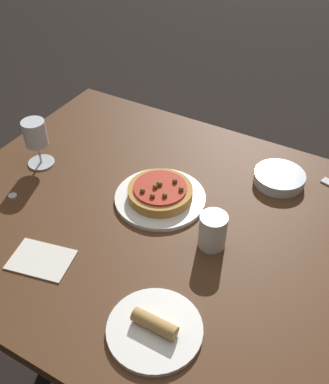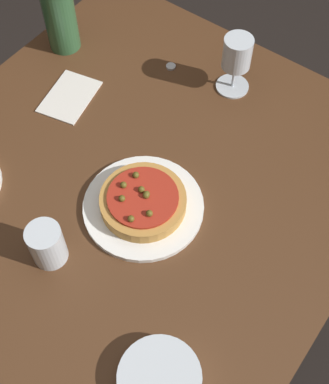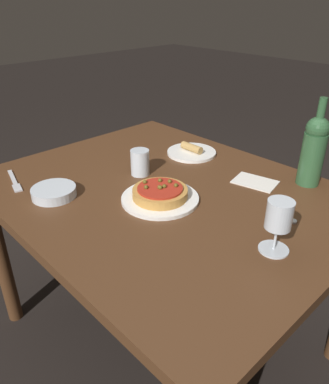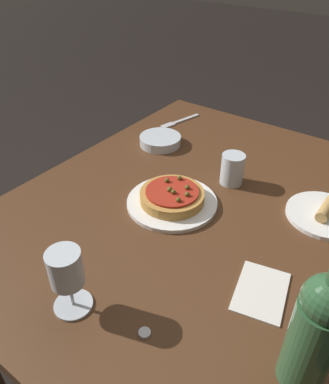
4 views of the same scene
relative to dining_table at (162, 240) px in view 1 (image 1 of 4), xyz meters
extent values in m
plane|color=black|center=(0.00, 0.00, -0.62)|extent=(14.00, 14.00, 0.00)
cube|color=#4C2D19|center=(0.00, 0.00, 0.07)|extent=(1.21, 0.96, 0.03)
cylinder|color=#4C2D19|center=(-0.54, 0.42, -0.29)|extent=(0.06, 0.06, 0.67)
cylinder|color=white|center=(-0.04, 0.06, 0.09)|extent=(0.25, 0.25, 0.01)
cylinder|color=#BC843D|center=(-0.04, 0.06, 0.11)|extent=(0.18, 0.18, 0.03)
cylinder|color=#A82819|center=(-0.04, 0.06, 0.13)|extent=(0.15, 0.15, 0.01)
sphere|color=brown|center=(-0.04, 0.01, 0.14)|extent=(0.01, 0.01, 0.01)
sphere|color=brown|center=(-0.04, 0.07, 0.14)|extent=(0.01, 0.01, 0.01)
sphere|color=brown|center=(-0.01, 0.10, 0.14)|extent=(0.01, 0.01, 0.01)
sphere|color=brown|center=(-0.07, 0.02, 0.14)|extent=(0.01, 0.01, 0.01)
sphere|color=brown|center=(-0.05, 0.05, 0.14)|extent=(0.01, 0.01, 0.01)
sphere|color=brown|center=(0.02, 0.08, 0.14)|extent=(0.01, 0.01, 0.01)
sphere|color=brown|center=(-0.05, 0.07, 0.14)|extent=(0.01, 0.01, 0.01)
sphere|color=brown|center=(-0.01, 0.03, 0.14)|extent=(0.01, 0.01, 0.01)
cylinder|color=silver|center=(-0.44, 0.03, 0.09)|extent=(0.08, 0.08, 0.00)
cylinder|color=silver|center=(-0.44, 0.03, 0.12)|extent=(0.01, 0.01, 0.07)
cylinder|color=silver|center=(-0.44, 0.03, 0.20)|extent=(0.07, 0.07, 0.08)
cylinder|color=silver|center=(0.15, -0.02, 0.13)|extent=(0.07, 0.07, 0.09)
cylinder|color=silver|center=(0.22, 0.30, 0.10)|extent=(0.15, 0.15, 0.03)
cylinder|color=white|center=(0.16, -0.30, 0.09)|extent=(0.20, 0.20, 0.01)
cylinder|color=#B2894C|center=(0.16, -0.30, 0.11)|extent=(0.10, 0.03, 0.03)
cube|color=silver|center=(-0.18, -0.27, 0.09)|extent=(0.17, 0.13, 0.00)
cylinder|color=#B7B7BC|center=(-0.40, -0.13, 0.09)|extent=(0.02, 0.02, 0.01)
camera|label=1|loc=(0.43, -0.74, 0.92)|focal=42.00mm
camera|label=2|loc=(0.39, 0.43, 1.05)|focal=50.00mm
camera|label=3|loc=(-0.82, 0.78, 0.69)|focal=35.00mm
camera|label=4|loc=(-0.72, -0.41, 0.72)|focal=35.00mm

